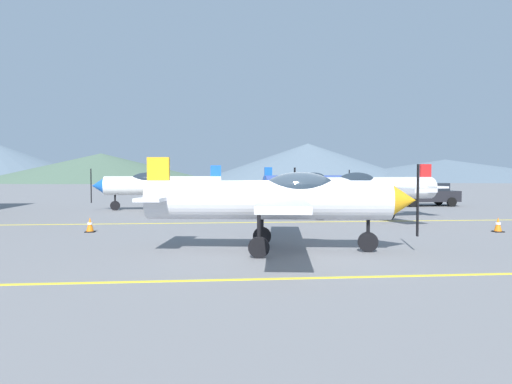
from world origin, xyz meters
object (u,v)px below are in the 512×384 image
object	(u,v)px
airplane_mid	(367,188)
airplane_near	(278,198)
car_sedan	(427,194)
traffic_cone_side	(498,225)
traffic_cone_front	(90,225)
airplane_back	(307,181)
airplane_far	(158,185)

from	to	relation	value
airplane_mid	airplane_near	bearing A→B (deg)	-121.73
car_sedan	traffic_cone_side	bearing A→B (deg)	-105.02
airplane_near	car_sedan	bearing A→B (deg)	54.06
traffic_cone_front	airplane_back	bearing A→B (deg)	58.55
airplane_mid	traffic_cone_side	distance (m)	6.98
airplane_far	car_sedan	xyz separation A→B (m)	(18.39, 1.90, -0.73)
airplane_far	traffic_cone_front	bearing A→B (deg)	-97.65
airplane_back	traffic_cone_front	xyz separation A→B (m)	(-13.11, -21.44, -1.29)
airplane_mid	traffic_cone_front	size ratio (longest dim) A/B	15.78
airplane_far	traffic_cone_side	size ratio (longest dim) A/B	15.80
airplane_back	traffic_cone_front	bearing A→B (deg)	-121.45
airplane_far	car_sedan	world-z (taller)	airplane_far
airplane_back	traffic_cone_front	distance (m)	25.16
airplane_near	car_sedan	distance (m)	22.42
car_sedan	traffic_cone_side	world-z (taller)	car_sedan
airplane_back	traffic_cone_side	size ratio (longest dim) A/B	15.82
airplane_mid	traffic_cone_side	world-z (taller)	airplane_mid
car_sedan	traffic_cone_front	xyz separation A→B (m)	(-19.87, -12.93, -0.56)
car_sedan	traffic_cone_side	xyz separation A→B (m)	(-3.88, -14.44, -0.56)
airplane_near	traffic_cone_side	world-z (taller)	airplane_near
airplane_near	car_sedan	xyz separation A→B (m)	(13.15, 18.14, -0.73)
airplane_mid	airplane_far	bearing A→B (deg)	149.99
airplane_near	traffic_cone_side	xyz separation A→B (m)	(9.28, 3.70, -1.29)
airplane_mid	car_sedan	world-z (taller)	airplane_mid
traffic_cone_front	traffic_cone_side	xyz separation A→B (m)	(16.00, -1.52, 0.00)
airplane_far	airplane_back	distance (m)	15.61
airplane_far	car_sedan	size ratio (longest dim) A/B	2.15
airplane_near	traffic_cone_side	size ratio (longest dim) A/B	15.88
airplane_mid	airplane_far	world-z (taller)	same
airplane_mid	car_sedan	distance (m)	11.04
airplane_mid	airplane_back	bearing A→B (deg)	88.76
traffic_cone_front	traffic_cone_side	bearing A→B (deg)	-5.41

